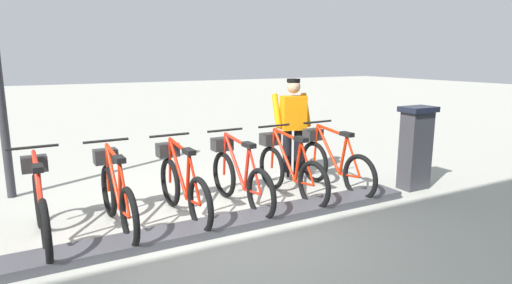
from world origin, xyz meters
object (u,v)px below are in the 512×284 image
object	(u,v)px
payment_kiosk	(415,146)
bike_docked_3	(182,184)
bike_docked_5	(40,205)
worker_near_rack	(293,124)
bike_docked_1	(288,169)
bike_docked_2	(238,176)
bike_docked_4	(116,194)
bike_docked_0	(332,162)

from	to	relation	value
payment_kiosk	bike_docked_3	distance (m)	3.60
bike_docked_3	bike_docked_5	distance (m)	1.61
payment_kiosk	worker_near_rack	bearing A→B (deg)	41.88
payment_kiosk	worker_near_rack	world-z (taller)	worker_near_rack
bike_docked_1	bike_docked_5	bearing A→B (deg)	90.00
bike_docked_2	bike_docked_4	size ratio (longest dim) A/B	1.00
worker_near_rack	payment_kiosk	bearing A→B (deg)	-138.12
bike_docked_4	worker_near_rack	distance (m)	3.22
bike_docked_4	bike_docked_0	bearing A→B (deg)	-90.00
bike_docked_2	bike_docked_4	xyz separation A→B (m)	(0.00, 1.61, 0.00)
bike_docked_2	bike_docked_3	world-z (taller)	same
bike_docked_2	bike_docked_3	size ratio (longest dim) A/B	1.00
bike_docked_0	bike_docked_4	distance (m)	3.22
bike_docked_5	worker_near_rack	size ratio (longest dim) A/B	1.04
bike_docked_3	bike_docked_4	size ratio (longest dim) A/B	1.00
payment_kiosk	bike_docked_3	size ratio (longest dim) A/B	0.74
payment_kiosk	bike_docked_5	size ratio (longest dim) A/B	0.74
bike_docked_1	bike_docked_3	size ratio (longest dim) A/B	1.00
bike_docked_0	bike_docked_3	world-z (taller)	same
bike_docked_2	worker_near_rack	size ratio (longest dim) A/B	1.04
bike_docked_1	bike_docked_3	world-z (taller)	same
payment_kiosk	worker_near_rack	size ratio (longest dim) A/B	0.77
payment_kiosk	bike_docked_0	size ratio (longest dim) A/B	0.74
bike_docked_2	bike_docked_5	world-z (taller)	same
payment_kiosk	bike_docked_2	world-z (taller)	payment_kiosk
worker_near_rack	bike_docked_0	bearing A→B (deg)	-169.72
payment_kiosk	bike_docked_2	distance (m)	2.81
payment_kiosk	bike_docked_0	xyz separation A→B (m)	(0.57, 1.14, -0.24)
bike_docked_2	bike_docked_0	bearing A→B (deg)	-90.00
bike_docked_0	bike_docked_5	distance (m)	4.02
bike_docked_0	bike_docked_2	bearing A→B (deg)	90.00
payment_kiosk	bike_docked_2	size ratio (longest dim) A/B	0.74
bike_docked_0	bike_docked_5	size ratio (longest dim) A/B	1.00
bike_docked_3	bike_docked_5	xyz separation A→B (m)	(0.00, 1.61, 0.00)
bike_docked_0	bike_docked_2	distance (m)	1.61
payment_kiosk	bike_docked_4	bearing A→B (deg)	82.52
bike_docked_4	bike_docked_5	xyz separation A→B (m)	(0.00, 0.80, 0.00)
bike_docked_1	bike_docked_3	distance (m)	1.61
bike_docked_2	bike_docked_1	bearing A→B (deg)	-90.00
bike_docked_2	bike_docked_4	distance (m)	1.61
bike_docked_3	bike_docked_1	bearing A→B (deg)	-90.00
bike_docked_0	bike_docked_1	world-z (taller)	same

